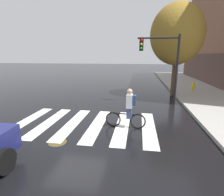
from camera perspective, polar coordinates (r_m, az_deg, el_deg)
name	(u,v)px	position (r m, az deg, el deg)	size (l,w,h in m)	color
ground_plane	(76,123)	(8.11, -11.88, -8.16)	(120.00, 120.00, 0.00)	black
crosswalk_stripes	(85,124)	(7.97, -8.87, -8.38)	(6.17, 3.75, 0.01)	silver
manhole_cover	(58,142)	(6.62, -17.43, -13.68)	(0.64, 0.64, 0.01)	#473D1E
cyclist	(129,109)	(7.22, 5.45, -3.56)	(1.71, 0.37, 1.69)	black
traffic_light_near	(163,58)	(11.11, 16.51, 12.53)	(2.47, 0.28, 4.20)	black
fire_hydrant	(193,86)	(15.85, 25.08, 3.51)	(0.33, 0.22, 0.78)	gold
street_tree_near	(177,35)	(13.78, 20.47, 18.92)	(3.69, 3.69, 6.56)	#4C3823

